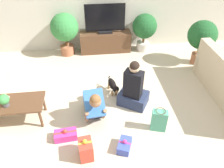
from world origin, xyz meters
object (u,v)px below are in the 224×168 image
object	(u,v)px
tv_console	(106,42)
gift_box_a	(86,149)
gift_box_b	(125,145)
potted_plant_back_right	(144,28)
coffee_table	(13,105)
potted_plant_back_left	(65,29)
mug	(5,98)
potted_plant_corner_right	(202,36)
tv	(105,20)
gift_box_c	(66,135)
dog	(113,85)
gift_bag_a	(159,120)
person_sitting	(133,90)
tabletop_plant	(4,100)
person_kneeling	(94,104)

from	to	relation	value
tv_console	gift_box_a	world-z (taller)	tv_console
gift_box_a	gift_box_b	xyz separation A→B (m)	(0.59, 0.07, -0.09)
potted_plant_back_right	coffee_table	bearing A→B (deg)	-140.51
potted_plant_back_left	mug	distance (m)	2.37
potted_plant_corner_right	gift_box_b	distance (m)	3.20
tv	gift_box_c	xyz separation A→B (m)	(-0.91, -2.83, -0.78)
potted_plant_back_left	gift_box_a	size ratio (longest dim) A/B	2.90
coffee_table	tv	distance (m)	2.96
tv_console	potted_plant_corner_right	world-z (taller)	potted_plant_corner_right
tv	mug	world-z (taller)	tv
coffee_table	dog	size ratio (longest dim) A/B	1.84
coffee_table	gift_box_a	distance (m)	1.48
coffee_table	gift_box_c	distance (m)	1.03
tv_console	gift_bag_a	distance (m)	2.88
dog	coffee_table	bearing A→B (deg)	-174.18
gift_box_a	person_sitting	bearing A→B (deg)	49.44
gift_box_c	coffee_table	bearing A→B (deg)	149.70
tv_console	gift_box_c	distance (m)	2.98
gift_box_c	gift_box_b	bearing A→B (deg)	-18.92
dog	gift_box_b	xyz separation A→B (m)	(0.02, -1.35, -0.13)
dog	tv	bearing A→B (deg)	78.15
coffee_table	potted_plant_corner_right	bearing A→B (deg)	20.70
tabletop_plant	tv	bearing A→B (deg)	52.26
tv_console	tv	size ratio (longest dim) A/B	1.32
dog	gift_box_c	bearing A→B (deg)	-142.04
potted_plant_corner_right	gift_box_a	distance (m)	3.64
tv_console	mug	size ratio (longest dim) A/B	10.82
gift_box_b	mug	bearing A→B (deg)	154.47
gift_box_b	coffee_table	bearing A→B (deg)	155.31
gift_box_b	gift_bag_a	bearing A→B (deg)	27.73
tv_console	tv	xyz separation A→B (m)	(0.00, -0.00, 0.59)
person_kneeling	gift_bag_a	xyz separation A→B (m)	(1.05, -0.38, -0.12)
tv	gift_box_a	distance (m)	3.33
tv_console	person_kneeling	world-z (taller)	person_kneeling
dog	tabletop_plant	xyz separation A→B (m)	(-1.83, -0.60, 0.33)
tabletop_plant	gift_box_a	bearing A→B (deg)	-32.84
gift_bag_a	potted_plant_corner_right	bearing A→B (deg)	52.26
potted_plant_corner_right	gift_box_a	size ratio (longest dim) A/B	2.87
tv	gift_bag_a	bearing A→B (deg)	-77.52
potted_plant_back_right	tabletop_plant	xyz separation A→B (m)	(-2.85, -2.34, -0.08)
tv	gift_bag_a	world-z (taller)	tv
gift_box_a	potted_plant_corner_right	bearing A→B (deg)	40.78
coffee_table	gift_bag_a	size ratio (longest dim) A/B	2.38
gift_box_c	gift_bag_a	bearing A→B (deg)	0.58
potted_plant_back_left	person_sitting	world-z (taller)	potted_plant_back_left
tv	tabletop_plant	bearing A→B (deg)	-127.74
potted_plant_back_left	dog	xyz separation A→B (m)	(0.98, -1.74, -0.48)
potted_plant_back_left	tabletop_plant	bearing A→B (deg)	-110.00
tv	potted_plant_back_right	distance (m)	1.03
potted_plant_back_left	gift_box_b	xyz separation A→B (m)	(1.00, -3.09, -0.61)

